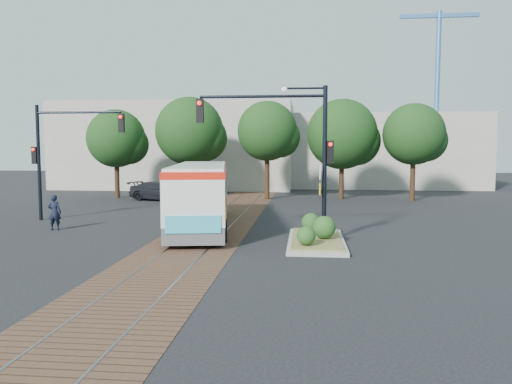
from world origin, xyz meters
TOP-DOWN VIEW (x-y plane):
  - ground at (0.00, 0.00)m, footprint 120.00×120.00m
  - trackbed at (0.00, 4.00)m, footprint 3.60×40.00m
  - tree_row at (1.21, 16.42)m, footprint 26.40×5.60m
  - warehouses at (-0.53, 28.75)m, footprint 40.00×13.00m
  - crane at (18.00, 34.00)m, footprint 8.00×0.50m
  - city_bus at (-0.63, 2.60)m, footprint 4.14×11.47m
  - traffic_island at (4.82, -0.90)m, footprint 2.20×5.20m
  - signal_pole_main at (3.86, -0.81)m, footprint 5.49×0.46m
  - signal_pole_left at (-8.37, 4.00)m, footprint 4.99×0.34m
  - officer at (-7.16, 1.02)m, footprint 0.63×0.45m
  - parked_car at (-6.16, 14.39)m, footprint 5.03×3.20m

SIDE VIEW (x-z plane):
  - ground at x=0.00m, z-range 0.00..0.00m
  - trackbed at x=0.00m, z-range 0.00..0.02m
  - traffic_island at x=4.82m, z-range -0.24..0.89m
  - parked_car at x=-6.16m, z-range 0.00..1.36m
  - officer at x=-7.16m, z-range 0.00..1.65m
  - city_bus at x=-0.63m, z-range 0.17..3.18m
  - warehouses at x=-0.53m, z-range -0.19..7.81m
  - signal_pole_left at x=-8.37m, z-range 0.86..6.86m
  - signal_pole_main at x=3.86m, z-range 1.16..7.16m
  - tree_row at x=1.21m, z-range 1.01..8.69m
  - crane at x=18.00m, z-range 1.88..19.88m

